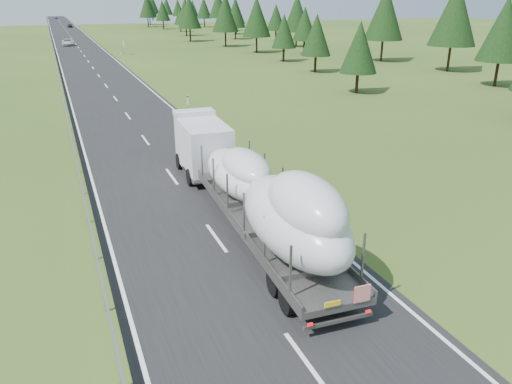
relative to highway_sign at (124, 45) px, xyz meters
name	(u,v)px	position (x,y,z in m)	size (l,w,h in m)	color
ground	(216,238)	(-7.20, -80.00, -1.81)	(400.00, 400.00, 0.00)	#344A18
road_surface	(78,47)	(-7.20, 20.00, -1.80)	(10.00, 400.00, 0.02)	black
guardrail	(52,45)	(-12.50, 19.94, -1.21)	(0.10, 400.00, 0.76)	slate
marker_posts	(88,30)	(-0.70, 75.00, -1.27)	(0.13, 350.08, 1.00)	silver
highway_sign	(124,45)	(0.00, 0.00, 0.00)	(0.08, 0.90, 2.60)	slate
tree_line_right	(265,13)	(33.43, 11.20, 5.13)	(28.38, 274.03, 12.63)	black
boat_truck	(253,184)	(-5.26, -79.69, 0.44)	(3.34, 19.52, 4.48)	silver
distant_van	(68,42)	(-9.00, 24.35, -1.08)	(2.42, 5.24, 1.46)	silver
distant_car_dark	(70,26)	(-5.10, 99.91, -1.17)	(1.50, 3.72, 1.27)	black
distant_car_blue	(56,17)	(-7.88, 183.47, -1.11)	(1.49, 4.26, 1.40)	#161F3D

